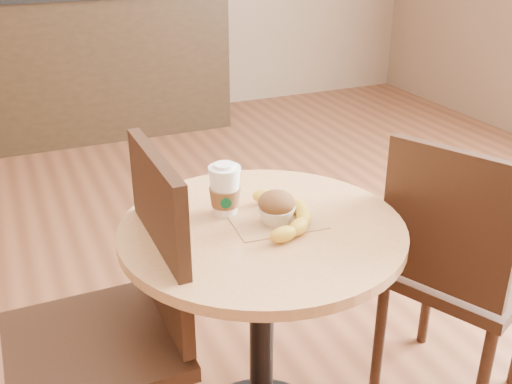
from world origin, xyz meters
The scene contains 8 objects.
cafe_table centered at (0.06, -0.01, 0.56)m, with size 0.77×0.77×0.75m.
chair_left centered at (-0.34, 0.01, 0.54)m, with size 0.44×0.44×0.99m.
chair_right centered at (0.68, -0.10, 0.51)m, with size 0.55×0.55×0.94m.
service_counter centered at (0.00, 3.18, 0.52)m, with size 2.30×0.65×1.04m.
kraft_bag centered at (0.11, 0.00, 0.75)m, with size 0.24×0.18×0.00m, color tan.
coffee_cup centered at (0.00, 0.09, 0.82)m, with size 0.09×0.09×0.15m.
muffin centered at (0.10, -0.02, 0.80)m, with size 0.10×0.10×0.09m.
banana centered at (0.13, -0.01, 0.77)m, with size 0.18×0.30×0.04m, color gold, non-canonical shape.
Camera 1 is at (-0.52, -1.30, 1.50)m, focal length 42.00 mm.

